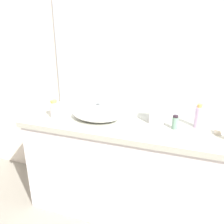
# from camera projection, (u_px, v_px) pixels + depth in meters

# --- Properties ---
(bathroom_wall_rear) EXTENTS (6.00, 0.06, 2.60)m
(bathroom_wall_rear) POSITION_uv_depth(u_px,v_px,m) (154.00, 60.00, 1.98)
(bathroom_wall_rear) COLOR silver
(bathroom_wall_rear) RESTS_ON ground
(vanity_counter) EXTENTS (1.70, 0.57, 0.85)m
(vanity_counter) POSITION_uv_depth(u_px,v_px,m) (128.00, 168.00, 2.04)
(vanity_counter) COLOR white
(vanity_counter) RESTS_ON ground
(wall_mirror_panel) EXTENTS (1.56, 0.01, 0.95)m
(wall_mirror_panel) POSITION_uv_depth(u_px,v_px,m) (139.00, 56.00, 1.96)
(wall_mirror_panel) COLOR #B2BCC6
(wall_mirror_panel) RESTS_ON vanity_counter
(sink_basin) EXTENTS (0.41, 0.30, 0.09)m
(sink_basin) POSITION_uv_depth(u_px,v_px,m) (97.00, 114.00, 1.94)
(sink_basin) COLOR white
(sink_basin) RESTS_ON vanity_counter
(faucet) EXTENTS (0.03, 0.11, 0.16)m
(faucet) POSITION_uv_depth(u_px,v_px,m) (104.00, 102.00, 2.07)
(faucet) COLOR silver
(faucet) RESTS_ON vanity_counter
(lotion_bottle) EXTENTS (0.05, 0.05, 0.18)m
(lotion_bottle) POSITION_uv_depth(u_px,v_px,m) (198.00, 117.00, 1.77)
(lotion_bottle) COLOR #CAACD3
(lotion_bottle) RESTS_ON vanity_counter
(perfume_bottle) EXTENTS (0.07, 0.07, 0.15)m
(perfume_bottle) POSITION_uv_depth(u_px,v_px,m) (54.00, 109.00, 1.97)
(perfume_bottle) COLOR white
(perfume_bottle) RESTS_ON vanity_counter
(spray_can) EXTENTS (0.04, 0.04, 0.11)m
(spray_can) POSITION_uv_depth(u_px,v_px,m) (175.00, 122.00, 1.76)
(spray_can) COLOR gray
(spray_can) RESTS_ON vanity_counter
(tissue_box) EXTENTS (0.13, 0.13, 0.18)m
(tissue_box) POSITION_uv_depth(u_px,v_px,m) (157.00, 112.00, 1.88)
(tissue_box) COLOR silver
(tissue_box) RESTS_ON vanity_counter
(candle_jar) EXTENTS (0.05, 0.05, 0.03)m
(candle_jar) POSITION_uv_depth(u_px,v_px,m) (218.00, 131.00, 1.70)
(candle_jar) COLOR beige
(candle_jar) RESTS_ON vanity_counter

